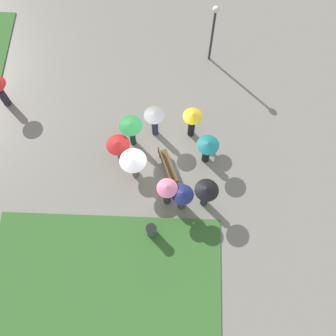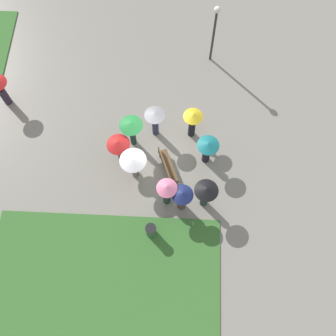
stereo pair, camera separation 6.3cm
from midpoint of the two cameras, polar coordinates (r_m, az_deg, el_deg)
ground_plane at (r=20.30m, az=-1.90°, el=2.03°), size 90.00×90.00×0.00m
lawn_patch_near at (r=18.71m, az=-8.87°, el=-17.03°), size 7.15×9.90×0.06m
park_bench at (r=19.51m, az=-0.27°, el=0.28°), size 1.74×1.03×0.90m
lamp_post at (r=21.34m, az=6.09°, el=18.52°), size 0.32×0.32×3.74m
trash_bin at (r=18.54m, az=-2.34°, el=-8.53°), size 0.48×0.48×0.95m
crowd_person_grey at (r=19.60m, az=-1.94°, el=6.58°), size 0.96×0.96×1.93m
crowd_person_navy at (r=18.17m, az=1.87°, el=-3.99°), size 0.95×0.95×1.84m
crowd_person_yellow at (r=19.63m, az=3.19°, el=6.40°), size 0.90×0.90×1.94m
crowd_person_green at (r=19.23m, az=-5.13°, el=5.45°), size 1.08×1.08×1.99m
crowd_person_white at (r=18.50m, az=-4.83°, el=0.79°), size 1.19×1.19×1.94m
crowd_person_teal at (r=19.13m, az=5.25°, el=2.67°), size 1.01×1.01×1.78m
crowd_person_pink at (r=18.18m, az=-0.22°, el=-3.18°), size 0.90×0.90×1.95m
crowd_person_black at (r=18.15m, az=5.06°, el=-3.35°), size 1.04×1.04×1.93m
crowd_person_red at (r=19.00m, az=-6.83°, el=2.96°), size 1.06×1.06×1.84m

